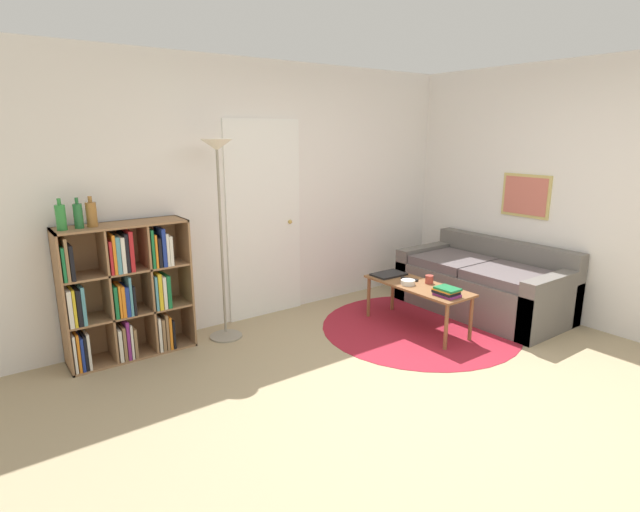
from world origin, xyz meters
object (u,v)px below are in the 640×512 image
object	(u,v)px
cup	(429,279)
bottle_right	(91,214)
bottle_left	(61,217)
couch	(485,285)
coffee_table	(418,289)
bowl	(408,282)
bookshelf	(124,293)
floor_lamp	(218,182)
laptop	(389,274)
bottle_middle	(78,216)

from	to	relation	value
cup	bottle_right	world-z (taller)	bottle_right
bottle_left	couch	bearing A→B (deg)	-15.90
coffee_table	bowl	world-z (taller)	bowl
bookshelf	bottle_left	world-z (taller)	bottle_left
floor_lamp	laptop	distance (m)	1.99
floor_lamp	bottle_right	size ratio (longest dim) A/B	7.56
couch	laptop	size ratio (longest dim) A/B	5.02
laptop	bottle_right	world-z (taller)	bottle_right
floor_lamp	bottle_middle	bearing A→B (deg)	173.92
floor_lamp	bottle_right	distance (m)	1.08
bookshelf	bottle_right	world-z (taller)	bottle_right
laptop	bottle_left	distance (m)	3.08
bowl	cup	world-z (taller)	cup
bookshelf	cup	xyz separation A→B (m)	(2.61, -1.10, -0.08)
floor_lamp	cup	xyz separation A→B (m)	(1.76, -0.96, -0.98)
bowl	bottle_left	bearing A→B (deg)	160.88
couch	cup	xyz separation A→B (m)	(-0.87, 0.04, 0.21)
bottle_middle	coffee_table	bearing A→B (deg)	-20.44
coffee_table	cup	distance (m)	0.15
coffee_table	laptop	bearing A→B (deg)	90.84
laptop	bowl	size ratio (longest dim) A/B	2.47
coffee_table	cup	size ratio (longest dim) A/B	13.79
bottle_left	bottle_right	distance (m)	0.23
bookshelf	coffee_table	distance (m)	2.71
floor_lamp	couch	bearing A→B (deg)	-20.78
bowl	bottle_right	world-z (taller)	bottle_right
bookshelf	floor_lamp	world-z (taller)	floor_lamp
bookshelf	cup	bearing A→B (deg)	-22.76
bowl	bottle_middle	world-z (taller)	bottle_middle
bowl	bottle_middle	distance (m)	2.98
floor_lamp	bowl	size ratio (longest dim) A/B	13.23
coffee_table	bowl	distance (m)	0.12
floor_lamp	cup	world-z (taller)	floor_lamp
couch	bottle_right	bearing A→B (deg)	162.92
couch	floor_lamp	bearing A→B (deg)	159.22
couch	cup	bearing A→B (deg)	177.37
couch	bowl	distance (m)	1.10
floor_lamp	bottle_middle	distance (m)	1.17
laptop	coffee_table	bearing A→B (deg)	-89.16
couch	laptop	world-z (taller)	couch
bottle_left	bottle_right	world-z (taller)	bottle_left
cup	bottle_right	size ratio (longest dim) A/B	0.33
bookshelf	laptop	bearing A→B (deg)	-14.66
bookshelf	bottle_right	size ratio (longest dim) A/B	4.78
couch	bottle_middle	size ratio (longest dim) A/B	7.17
couch	bottle_middle	xyz separation A→B (m)	(-3.78, 1.12, 0.99)
bookshelf	bottle_middle	xyz separation A→B (m)	(-0.29, -0.02, 0.70)
laptop	bottle_middle	bearing A→B (deg)	167.13
coffee_table	laptop	world-z (taller)	laptop
bowl	cup	xyz separation A→B (m)	(0.20, -0.09, 0.02)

